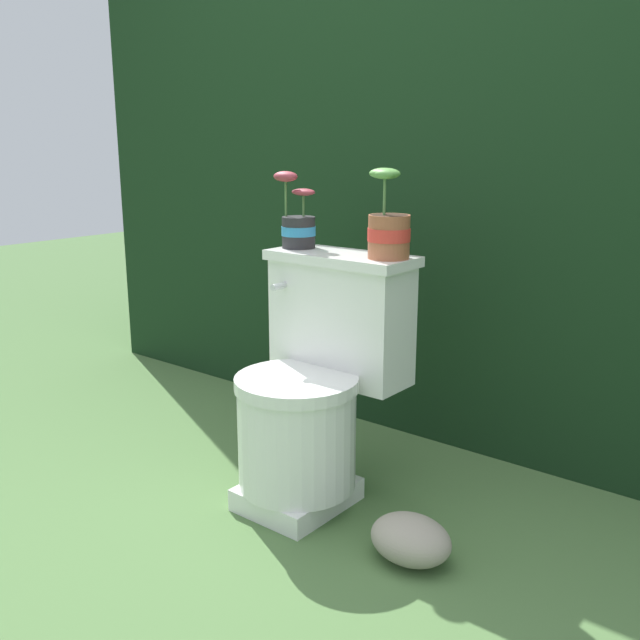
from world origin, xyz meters
TOP-DOWN VIEW (x-y plane):
  - ground_plane at (0.00, 0.00)m, footprint 12.00×12.00m
  - hedge_backdrop at (0.00, 1.21)m, footprint 3.43×1.04m
  - toilet at (0.00, 0.10)m, footprint 0.46×0.49m
  - potted_plant_left at (-0.17, 0.23)m, footprint 0.13×0.11m
  - potted_plant_midleft at (0.16, 0.23)m, footprint 0.13×0.12m
  - garden_stone at (0.42, -0.03)m, footprint 0.22×0.18m

SIDE VIEW (x-z plane):
  - ground_plane at x=0.00m, z-range 0.00..0.00m
  - garden_stone at x=0.42m, z-range 0.00..0.12m
  - toilet at x=0.00m, z-range -0.03..0.72m
  - potted_plant_left at x=-0.17m, z-range 0.70..0.94m
  - potted_plant_midleft at x=0.16m, z-range 0.70..0.96m
  - hedge_backdrop at x=0.00m, z-range 0.00..1.78m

